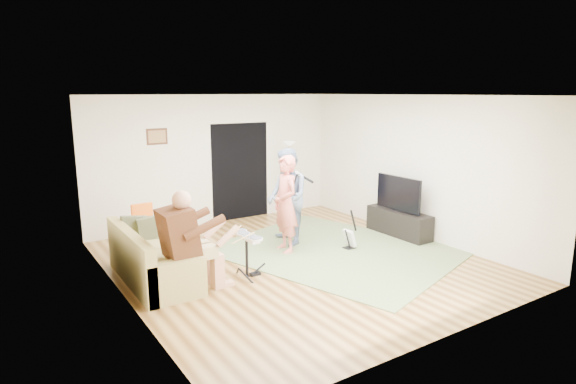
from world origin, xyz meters
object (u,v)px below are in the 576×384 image
Objects in this scene: sofa at (149,264)px; television at (398,193)px; drum_kit at (247,258)px; guitarist at (287,197)px; singer at (286,204)px; dining_chair at (146,238)px; tv_cabinet at (399,223)px; torchiere_lamp at (289,167)px; guitar_spare at (350,238)px.

television reaches higher than sofa.
sofa is 4.79m from television.
drum_kit is 0.39× the size of guitarist.
singer is at bearing 169.50° from television.
singer reaches higher than television.
television is at bearing 86.64° from singer.
singer is (1.15, 0.70, 0.55)m from drum_kit.
guitarist is 2.00× the size of dining_chair.
drum_kit is 3.50m from television.
guitarist is 2.32m from tv_cabinet.
drum_kit is at bearing -51.56° from singer.
dining_chair is at bearing 160.89° from tv_cabinet.
dining_chair reaches higher than drum_kit.
sofa is 2.89× the size of drum_kit.
singer is 0.96× the size of guitarist.
torchiere_lamp is 2.64m from tv_cabinet.
drum_kit is 1.84m from guitarist.
singer is 2.39× the size of guitar_spare.
sofa reaches higher than tv_cabinet.
dining_chair is (-3.37, -0.68, -0.85)m from torchiere_lamp.
torchiere_lamp is (1.25, 1.80, 0.32)m from singer.
dining_chair is at bearing 74.37° from sofa.
sofa reaches higher than guitar_spare.
television is at bearing -64.86° from torchiere_lamp.
tv_cabinet is at bearing 4.22° from guitar_spare.
television is (3.45, 0.27, 0.55)m from drum_kit.
guitarist is at bearing -20.37° from dining_chair.
guitarist is 2.48× the size of guitar_spare.
tv_cabinet is (4.46, -1.55, -0.07)m from dining_chair.
torchiere_lamp is (3.70, 1.85, 0.90)m from sofa.
singer reaches higher than dining_chair.
singer is 0.42m from guitarist.
tv_cabinet is (4.79, -0.38, -0.02)m from sofa.
sofa is 1.87× the size of television.
guitar_spare is at bearing -95.72° from torchiere_lamp.
drum_kit is 0.97× the size of guitar_spare.
guitar_spare is 3.54m from dining_chair.
guitarist is (1.40, 1.04, 0.58)m from drum_kit.
drum_kit is 1.46m from singer.
torchiere_lamp reaches higher than guitar_spare.
guitarist is (2.69, 0.39, 0.61)m from sofa.
drum_kit is at bearing -133.94° from torchiere_lamp.
guitar_spare is at bearing -175.61° from television.
guitarist is 1.26× the size of tv_cabinet.
sofa reaches higher than drum_kit.
torchiere_lamp reaches higher than tv_cabinet.
singer is 1.21× the size of tv_cabinet.
tv_cabinet is at bearing -0.00° from television.
torchiere_lamp is 2.48m from television.
singer is 2.34m from television.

